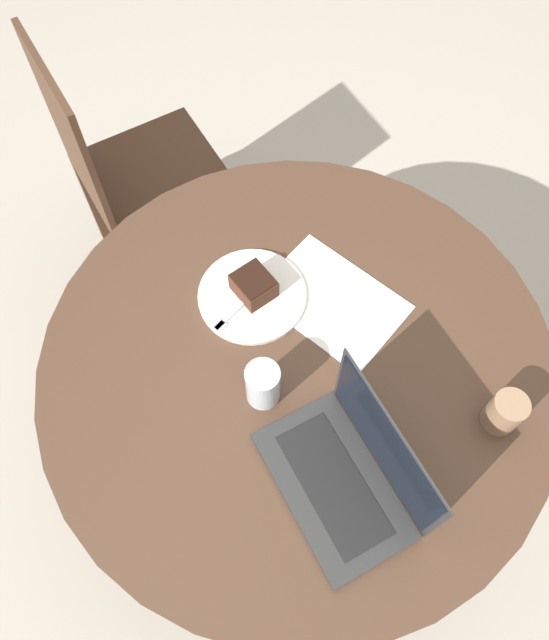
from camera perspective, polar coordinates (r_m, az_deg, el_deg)
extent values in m
plane|color=#B7AD9E|center=(2.10, 1.50, -11.58)|extent=(12.00, 12.00, 0.00)
cylinder|color=#4C3323|center=(2.09, 1.51, -11.50)|extent=(0.53, 0.53, 0.02)
cylinder|color=#4C3323|center=(1.76, 1.77, -8.46)|extent=(0.12, 0.12, 0.66)
cylinder|color=#4C3323|center=(1.44, 2.15, -3.97)|extent=(1.19, 1.19, 0.03)
cube|color=#472D1E|center=(2.08, -10.93, 12.89)|extent=(0.59, 0.59, 0.02)
cube|color=#472D1E|center=(1.86, -18.08, 15.39)|extent=(0.31, 0.26, 0.50)
cube|color=#472D1E|center=(2.41, -7.71, 14.06)|extent=(0.05, 0.05, 0.46)
cube|color=#472D1E|center=(2.19, -3.21, 7.65)|extent=(0.05, 0.05, 0.46)
cube|color=#472D1E|center=(2.36, -16.15, 10.14)|extent=(0.05, 0.05, 0.46)
cube|color=#472D1E|center=(2.13, -12.31, 3.25)|extent=(0.05, 0.05, 0.46)
cube|color=white|center=(1.50, 5.30, 1.76)|extent=(0.38, 0.33, 0.00)
cylinder|color=silver|center=(1.50, -2.06, 2.25)|extent=(0.26, 0.26, 0.01)
cube|color=#472619|center=(1.47, -1.91, 3.18)|extent=(0.12, 0.12, 0.05)
cube|color=black|center=(1.45, -1.94, 3.77)|extent=(0.12, 0.11, 0.00)
cube|color=silver|center=(1.47, -3.12, 1.38)|extent=(0.07, 0.16, 0.00)
cube|color=silver|center=(1.45, -5.06, -0.53)|extent=(0.03, 0.04, 0.00)
cylinder|color=#997556|center=(1.41, 20.30, -7.93)|extent=(0.07, 0.07, 0.10)
cylinder|color=silver|center=(1.34, -1.07, -5.91)|extent=(0.08, 0.08, 0.12)
cube|color=#2D2D2D|center=(1.33, 5.36, -14.78)|extent=(0.40, 0.38, 0.02)
cube|color=black|center=(1.32, 5.40, -14.69)|extent=(0.29, 0.28, 0.00)
cube|color=#2D2D2D|center=(1.24, 10.16, -11.11)|extent=(0.26, 0.23, 0.22)
cube|color=black|center=(1.24, 10.00, -11.20)|extent=(0.25, 0.22, 0.20)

